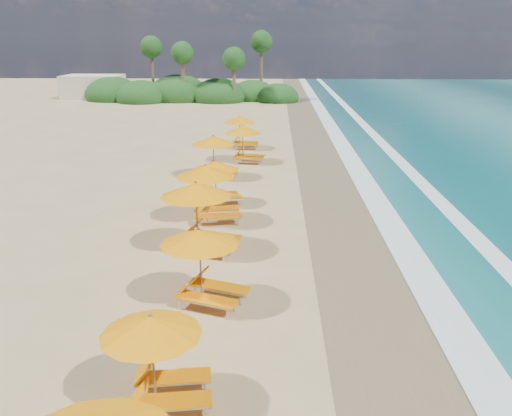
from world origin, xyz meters
The scene contains 13 objects.
ground centered at (0.00, 0.00, 0.00)m, with size 160.00×160.00×0.00m, color tan.
wet_sand centered at (4.00, 0.00, 0.01)m, with size 4.00×160.00×0.01m, color #7C684A.
surf_foam centered at (6.70, 0.00, 0.03)m, with size 4.00×160.00×0.01m.
station_2 centered at (-1.62, -9.84, 1.20)m, with size 2.51×2.38×2.14m.
station_3 centered at (-1.24, -5.34, 1.30)m, with size 2.98×2.92×2.32m.
station_4 centered at (-1.88, -1.36, 1.46)m, with size 3.23×3.12×2.60m.
station_5 centered at (-1.94, 1.87, 1.39)m, with size 2.94×2.79×2.48m.
station_6 centered at (-1.86, 4.40, 1.17)m, with size 2.68×2.63×2.09m.
station_7 centered at (-2.46, 9.13, 1.33)m, with size 2.54×2.34×2.37m.
station_8 centered at (-1.08, 12.89, 1.29)m, with size 2.74×2.62×2.30m.
station_9 centered at (-1.54, 17.15, 1.29)m, with size 2.48×2.29×2.30m.
treeline centered at (-9.94, 45.51, 1.00)m, with size 25.80×8.80×9.74m.
beach_building centered at (-22.00, 48.00, 1.40)m, with size 7.00×5.00×2.80m, color beige.
Camera 1 is at (0.67, -19.31, 7.44)m, focal length 37.49 mm.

